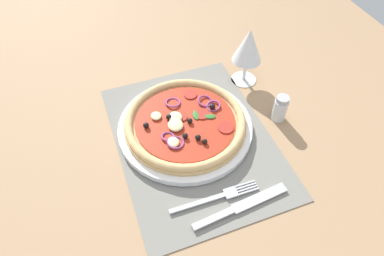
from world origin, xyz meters
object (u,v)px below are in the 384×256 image
object	(u,v)px
wine_glass	(248,46)
plate	(185,127)
pizza	(185,122)
pepper_shaker	(280,108)
knife	(242,206)
fork	(219,196)

from	to	relation	value
wine_glass	plate	bearing A→B (deg)	-60.97
pizza	pepper_shaker	bearing A→B (deg)	79.70
plate	knife	distance (cm)	22.00
pepper_shaker	knife	bearing A→B (deg)	-45.08
plate	pizza	distance (cm)	1.81
pizza	fork	bearing A→B (deg)	1.39
plate	pizza	xyz separation A→B (cm)	(-0.00, -0.01, 1.81)
pizza	wine_glass	xyz separation A→B (cm)	(-11.03, 19.88, 7.42)
plate	knife	world-z (taller)	plate
plate	wine_glass	world-z (taller)	wine_glass
plate	fork	xyz separation A→B (cm)	(18.35, 0.44, -0.51)
plate	wine_glass	distance (cm)	24.53
pizza	knife	world-z (taller)	pizza
wine_glass	pepper_shaker	xyz separation A→B (cm)	(14.92, 1.54, -7.10)
knife	wine_glass	world-z (taller)	wine_glass
pepper_shaker	pizza	bearing A→B (deg)	-100.30
knife	pepper_shaker	world-z (taller)	pepper_shaker
pizza	wine_glass	distance (cm)	23.91
pizza	pepper_shaker	world-z (taller)	pepper_shaker
plate	fork	bearing A→B (deg)	1.36
wine_glass	pepper_shaker	size ratio (longest dim) A/B	2.22
fork	knife	world-z (taller)	knife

